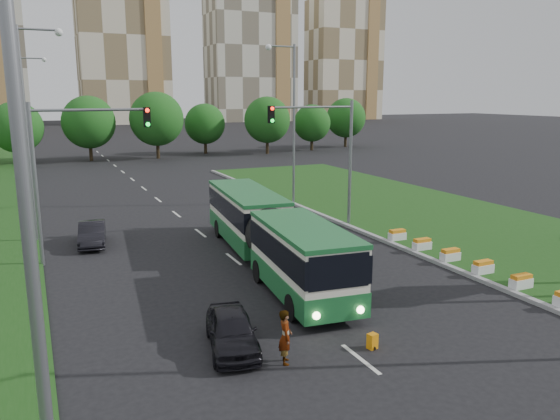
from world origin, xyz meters
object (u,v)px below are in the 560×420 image
shopping_trolley (372,341)px  traffic_mast_median (328,144)px  traffic_mast_left (69,157)px  car_left_far (92,234)px  articulated_bus (267,233)px  car_left_near (232,330)px  pedestrian (285,337)px

shopping_trolley → traffic_mast_median: bearing=53.7°
traffic_mast_left → car_left_far: 5.60m
shopping_trolley → articulated_bus: bearing=75.7°
articulated_bus → shopping_trolley: bearing=-86.2°
car_left_far → shopping_trolley: car_left_far is taller
traffic_mast_left → car_left_near: bearing=-72.9°
traffic_mast_left → pedestrian: (5.08, -14.21, -4.46)m
traffic_mast_left → articulated_bus: (8.53, -4.71, -3.68)m
articulated_bus → car_left_near: 9.19m
articulated_bus → pedestrian: (-3.45, -9.50, -0.79)m
traffic_mast_left → pedestrian: bearing=-70.3°
traffic_mast_median → car_left_far: traffic_mast_median is taller
traffic_mast_median → car_left_near: (-11.28, -13.57, -4.70)m
articulated_bus → traffic_mast_left: bearing=157.2°
traffic_mast_left → pedestrian: traffic_mast_left is taller
car_left_far → shopping_trolley: (7.09, -17.40, -0.40)m
articulated_bus → car_left_far: size_ratio=4.14×
traffic_mast_left → pedestrian: 15.73m
articulated_bus → pedestrian: articulated_bus is taller
traffic_mast_median → car_left_far: (-14.10, 1.87, -4.69)m
car_left_near → shopping_trolley: 4.71m
car_left_near → shopping_trolley: bearing=-12.6°
traffic_mast_median → shopping_trolley: bearing=-114.3°
traffic_mast_median → car_left_near: 18.26m
traffic_mast_median → car_left_far: bearing=172.4°
shopping_trolley → traffic_mast_left: bearing=107.3°
car_left_near → car_left_far: size_ratio=0.96×
traffic_mast_left → car_left_far: (1.05, 2.87, -4.69)m
traffic_mast_left → shopping_trolley: 17.41m
articulated_bus → car_left_far: (-7.48, 7.58, -1.01)m
traffic_mast_left → traffic_mast_median: bearing=3.8°
articulated_bus → car_left_near: bearing=-114.5°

